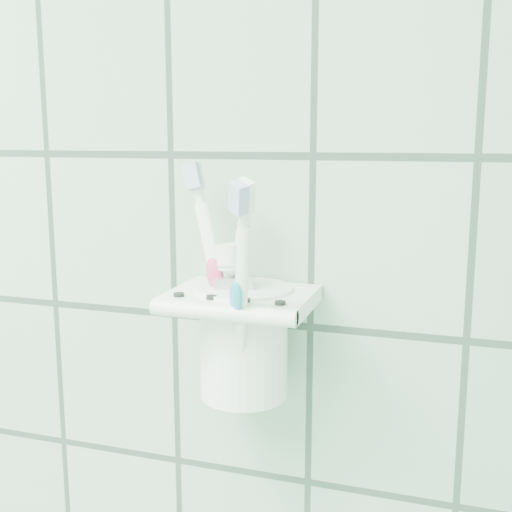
{
  "coord_description": "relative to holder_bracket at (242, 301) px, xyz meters",
  "views": [
    {
      "loc": [
        0.84,
        0.62,
        1.43
      ],
      "look_at": [
        0.69,
        1.1,
        1.34
      ],
      "focal_mm": 45.0,
      "sensor_mm": 36.0,
      "label": 1
    }
  ],
  "objects": [
    {
      "name": "holder_bracket",
      "position": [
        0.0,
        0.0,
        0.0
      ],
      "size": [
        0.13,
        0.1,
        0.04
      ],
      "color": "white",
      "rests_on": "wall_back"
    },
    {
      "name": "toothbrush_orange",
      "position": [
        -0.0,
        -0.01,
        0.02
      ],
      "size": [
        0.05,
        0.08,
        0.21
      ],
      "rotation": [
        0.21,
        0.33,
        -0.56
      ],
      "color": "white",
      "rests_on": "cup"
    },
    {
      "name": "cup",
      "position": [
        0.0,
        0.0,
        -0.04
      ],
      "size": [
        0.09,
        0.09,
        0.1
      ],
      "color": "white",
      "rests_on": "holder_bracket"
    },
    {
      "name": "toothbrush_pink",
      "position": [
        0.0,
        -0.01,
        0.02
      ],
      "size": [
        0.06,
        0.04,
        0.21
      ],
      "rotation": [
        -0.14,
        -0.26,
        0.06
      ],
      "color": "white",
      "rests_on": "cup"
    },
    {
      "name": "toothpaste_tube",
      "position": [
        0.01,
        -0.01,
        -0.0
      ],
      "size": [
        0.05,
        0.04,
        0.14
      ],
      "rotation": [
        -0.02,
        -0.11,
        0.26
      ],
      "color": "silver",
      "rests_on": "cup"
    },
    {
      "name": "toothbrush_blue",
      "position": [
        -0.01,
        -0.01,
        0.01
      ],
      "size": [
        0.02,
        0.04,
        0.18
      ],
      "rotation": [
        -0.15,
        0.08,
        0.23
      ],
      "color": "white",
      "rests_on": "cup"
    }
  ]
}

